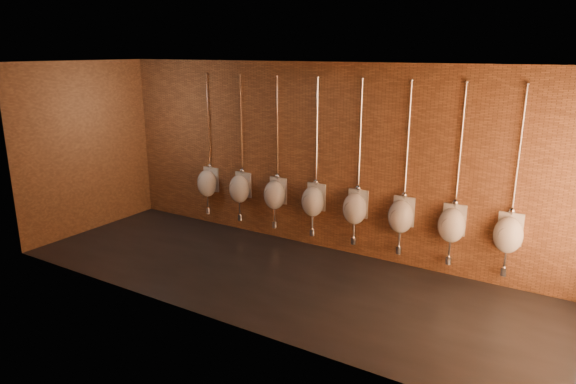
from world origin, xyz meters
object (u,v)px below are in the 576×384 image
Objects in this scene: urinal_1 at (240,188)px; urinal_7 at (508,234)px; urinal_2 at (275,194)px; urinal_4 at (355,208)px; urinal_3 at (313,200)px; urinal_5 at (401,215)px; urinal_6 at (452,224)px; urinal_0 at (207,182)px.

urinal_7 is at bearing 0.00° from urinal_1.
urinal_4 is at bearing 0.00° from urinal_2.
urinal_4 is at bearing 0.00° from urinal_3.
urinal_5 is (2.37, 0.00, 0.00)m from urinal_2.
urinal_4 and urinal_6 have the same top height.
urinal_0 is 2.37m from urinal_3.
urinal_5 is at bearing 180.00° from urinal_6.
urinal_1 is 3.95m from urinal_6.
urinal_5 is 1.00× the size of urinal_7.
urinal_7 is (3.95, 0.00, 0.00)m from urinal_2.
urinal_1 is at bearing 180.00° from urinal_7.
urinal_4 is 1.00× the size of urinal_6.
urinal_2 is (1.58, 0.00, 0.00)m from urinal_0.
urinal_2 is at bearing 180.00° from urinal_5.
urinal_0 is 3.95m from urinal_5.
urinal_3 is at bearing 0.00° from urinal_1.
urinal_2 and urinal_6 have the same top height.
urinal_2 is 1.00× the size of urinal_6.
urinal_5 is (1.58, 0.00, 0.00)m from urinal_3.
urinal_1 is 4.74m from urinal_7.
urinal_2 is 0.79m from urinal_3.
urinal_0 is at bearing 180.00° from urinal_4.
urinal_1 is 1.00× the size of urinal_7.
urinal_7 is (2.37, 0.00, 0.00)m from urinal_4.
urinal_3 is 1.00× the size of urinal_4.
urinal_3 is 1.00× the size of urinal_5.
urinal_2 and urinal_4 have the same top height.
urinal_1 is at bearing 180.00° from urinal_2.
urinal_3 is (1.58, 0.00, 0.00)m from urinal_1.
urinal_0 is 1.00× the size of urinal_7.
urinal_2 is 2.37m from urinal_5.
urinal_5 is at bearing 0.00° from urinal_4.
urinal_2 is at bearing 0.00° from urinal_1.
urinal_0 and urinal_3 have the same top height.
urinal_7 is at bearing 0.00° from urinal_3.
urinal_0 and urinal_4 have the same top height.
urinal_2 is at bearing 180.00° from urinal_7.
urinal_3 is 3.16m from urinal_7.
urinal_7 is (0.79, 0.00, 0.00)m from urinal_6.
urinal_6 is (1.58, 0.00, 0.00)m from urinal_4.
urinal_4 is at bearing 180.00° from urinal_5.
urinal_7 is (4.74, 0.00, 0.00)m from urinal_1.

